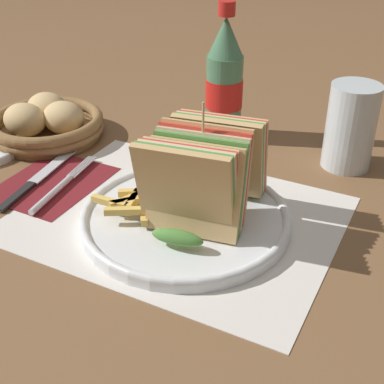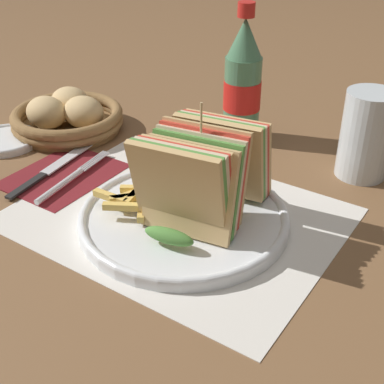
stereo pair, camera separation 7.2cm
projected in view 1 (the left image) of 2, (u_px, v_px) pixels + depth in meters
name	position (u px, v px, depth m)	size (l,w,h in m)	color
ground_plane	(165.00, 230.00, 0.71)	(4.00, 4.00, 0.00)	brown
placemat	(178.00, 217.00, 0.74)	(0.43, 0.33, 0.00)	silver
plate_main	(185.00, 218.00, 0.72)	(0.28, 0.28, 0.02)	white
club_sandwich	(203.00, 174.00, 0.69)	(0.13, 0.20, 0.16)	tan
fries_pile	(136.00, 200.00, 0.72)	(0.10, 0.09, 0.02)	#E0B756
ketchup_blob	(154.00, 189.00, 0.75)	(0.04, 0.04, 0.02)	maroon
napkin	(52.00, 182.00, 0.82)	(0.14, 0.17, 0.00)	maroon
fork	(58.00, 188.00, 0.79)	(0.04, 0.18, 0.01)	silver
knife	(39.00, 177.00, 0.82)	(0.04, 0.20, 0.00)	black
coke_bottle_near	(224.00, 82.00, 0.92)	(0.06, 0.06, 0.23)	#4C7F5B
glass_near	(350.00, 132.00, 0.84)	(0.08, 0.08, 0.14)	silver
bread_basket	(46.00, 123.00, 0.95)	(0.20, 0.20, 0.07)	olive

